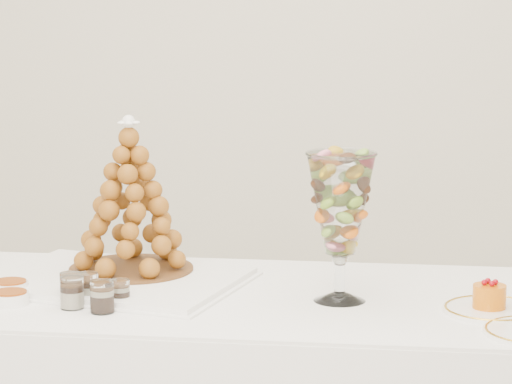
# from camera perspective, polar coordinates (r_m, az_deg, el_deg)

# --- Properties ---
(lace_tray) EXTENTS (0.69, 0.58, 0.02)m
(lace_tray) POSITION_cam_1_polar(r_m,az_deg,el_deg) (3.15, -6.57, -4.15)
(lace_tray) COLOR white
(lace_tray) RESTS_ON buffet_table
(macaron_vase) EXTENTS (0.17, 0.17, 0.36)m
(macaron_vase) POSITION_cam_1_polar(r_m,az_deg,el_deg) (2.93, 4.01, -0.65)
(macaron_vase) COLOR white
(macaron_vase) RESTS_ON buffet_table
(cake_plate) EXTENTS (0.23, 0.23, 0.01)m
(cake_plate) POSITION_cam_1_polar(r_m,az_deg,el_deg) (2.92, 11.06, -5.47)
(cake_plate) COLOR white
(cake_plate) RESTS_ON buffet_table
(verrine_a) EXTENTS (0.05, 0.05, 0.07)m
(verrine_a) POSITION_cam_1_polar(r_m,az_deg,el_deg) (3.00, -8.73, -4.43)
(verrine_a) COLOR white
(verrine_a) RESTS_ON buffet_table
(verrine_b) EXTENTS (0.06, 0.06, 0.07)m
(verrine_b) POSITION_cam_1_polar(r_m,az_deg,el_deg) (2.98, -7.92, -4.46)
(verrine_b) COLOR white
(verrine_b) RESTS_ON buffet_table
(verrine_c) EXTENTS (0.05, 0.05, 0.06)m
(verrine_c) POSITION_cam_1_polar(r_m,az_deg,el_deg) (2.95, -6.40, -4.71)
(verrine_c) COLOR white
(verrine_c) RESTS_ON buffet_table
(verrine_d) EXTENTS (0.06, 0.06, 0.08)m
(verrine_d) POSITION_cam_1_polar(r_m,az_deg,el_deg) (2.93, -8.65, -4.70)
(verrine_d) COLOR white
(verrine_d) RESTS_ON buffet_table
(verrine_e) EXTENTS (0.07, 0.07, 0.08)m
(verrine_e) POSITION_cam_1_polar(r_m,az_deg,el_deg) (2.88, -7.25, -4.91)
(verrine_e) COLOR white
(verrine_e) RESTS_ON buffet_table
(ramekin_back) EXTENTS (0.09, 0.09, 0.03)m
(ramekin_back) POSITION_cam_1_polar(r_m,az_deg,el_deg) (3.10, -11.50, -4.43)
(ramekin_back) COLOR white
(ramekin_back) RESTS_ON buffet_table
(ramekin_front) EXTENTS (0.09, 0.09, 0.03)m
(ramekin_front) POSITION_cam_1_polar(r_m,az_deg,el_deg) (3.00, -11.49, -4.93)
(ramekin_front) COLOR white
(ramekin_front) RESTS_ON buffet_table
(croquembouche) EXTENTS (0.33, 0.33, 0.41)m
(croquembouche) POSITION_cam_1_polar(r_m,az_deg,el_deg) (3.17, -5.96, -0.17)
(croquembouche) COLOR brown
(croquembouche) RESTS_ON lace_tray
(mousse_cake) EXTENTS (0.08, 0.08, 0.07)m
(mousse_cake) POSITION_cam_1_polar(r_m,az_deg,el_deg) (2.92, 10.93, -4.83)
(mousse_cake) COLOR orange
(mousse_cake) RESTS_ON cake_plate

